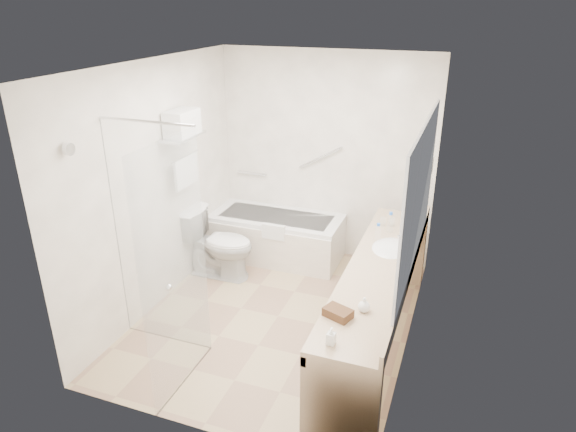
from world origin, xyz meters
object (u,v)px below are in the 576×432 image
(vanity_counter, at_px, (378,287))
(bathtub, at_px, (276,236))
(toilet, at_px, (219,244))
(amenity_basket, at_px, (338,313))
(water_bottle_left, at_px, (378,234))

(vanity_counter, bearing_deg, bathtub, 137.65)
(toilet, bearing_deg, amenity_basket, -131.99)
(bathtub, xyz_separation_m, water_bottle_left, (1.40, -0.91, 0.66))
(bathtub, xyz_separation_m, amenity_basket, (1.38, -2.26, 0.61))
(vanity_counter, height_order, amenity_basket, vanity_counter)
(vanity_counter, relative_size, toilet, 3.30)
(bathtub, bearing_deg, water_bottle_left, -32.95)
(toilet, bearing_deg, bathtub, -35.03)
(bathtub, distance_m, toilet, 0.81)
(vanity_counter, distance_m, amenity_basket, 0.91)
(toilet, xyz_separation_m, water_bottle_left, (1.85, -0.25, 0.54))
(vanity_counter, bearing_deg, toilet, 159.82)
(vanity_counter, relative_size, amenity_basket, 13.43)
(vanity_counter, height_order, water_bottle_left, water_bottle_left)
(bathtub, relative_size, toilet, 1.96)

